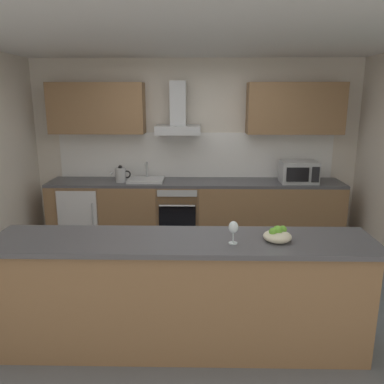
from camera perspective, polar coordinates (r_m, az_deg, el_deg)
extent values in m
cube|color=slate|center=(4.27, 0.21, -15.23)|extent=(5.72, 4.90, 0.02)
cube|color=white|center=(3.77, 0.24, 22.15)|extent=(5.72, 4.90, 0.02)
cube|color=silver|center=(5.79, 0.53, 6.26)|extent=(5.72, 0.12, 2.60)
cube|color=white|center=(5.73, 0.52, 5.47)|extent=(4.01, 0.02, 0.66)
cube|color=olive|center=(5.61, 0.47, -3.11)|extent=(4.15, 0.60, 0.86)
cube|color=#4C4C51|center=(5.49, 0.48, 1.38)|extent=(4.15, 0.60, 0.04)
cube|color=olive|center=(3.29, -1.37, -15.22)|extent=(2.95, 0.52, 0.93)
cube|color=#4C4C51|center=(3.08, -1.42, -7.29)|extent=(3.05, 0.64, 0.04)
cube|color=olive|center=(5.70, -13.85, 11.90)|extent=(1.33, 0.32, 0.70)
cube|color=olive|center=(5.67, 14.97, 11.82)|extent=(1.33, 0.32, 0.70)
cube|color=slate|center=(5.59, -2.02, -2.86)|extent=(0.60, 0.56, 0.80)
cube|color=black|center=(5.33, -2.18, -4.42)|extent=(0.50, 0.02, 0.48)
cube|color=#B7BABC|center=(5.22, -2.22, -0.20)|extent=(0.54, 0.02, 0.09)
cylinder|color=#B7BABC|center=(5.23, -2.22, -2.04)|extent=(0.49, 0.02, 0.02)
cube|color=white|center=(5.84, -15.68, -3.01)|extent=(0.58, 0.56, 0.85)
cube|color=silver|center=(5.57, -16.52, -3.87)|extent=(0.55, 0.02, 0.80)
cylinder|color=#B7BABC|center=(5.48, -14.41, -3.56)|extent=(0.02, 0.02, 0.38)
cube|color=#B7BABC|center=(5.58, 15.45, 2.87)|extent=(0.50, 0.36, 0.30)
cube|color=black|center=(5.39, 15.32, 2.49)|extent=(0.30, 0.02, 0.19)
cube|color=black|center=(5.45, 17.77, 2.45)|extent=(0.10, 0.01, 0.21)
cube|color=silver|center=(5.52, -6.81, 1.79)|extent=(0.50, 0.40, 0.04)
cylinder|color=#B7BABC|center=(5.62, -6.66, 3.14)|extent=(0.03, 0.03, 0.26)
cylinder|color=#B7BABC|center=(5.52, -6.81, 4.21)|extent=(0.03, 0.16, 0.03)
cylinder|color=#B7BABC|center=(5.52, -10.49, 2.49)|extent=(0.15, 0.15, 0.20)
sphere|color=black|center=(5.50, -10.54, 3.63)|extent=(0.06, 0.06, 0.06)
cone|color=#B7BABC|center=(5.53, -11.52, 2.89)|extent=(0.09, 0.04, 0.07)
torus|color=black|center=(5.50, -9.57, 2.59)|extent=(0.11, 0.02, 0.11)
cube|color=#B7BABC|center=(5.47, -2.06, 9.17)|extent=(0.62, 0.45, 0.12)
cube|color=#B7BABC|center=(5.50, -2.07, 12.95)|extent=(0.22, 0.22, 0.60)
cylinder|color=silver|center=(3.01, 6.06, -7.48)|extent=(0.07, 0.07, 0.01)
cylinder|color=silver|center=(2.99, 6.09, -6.63)|extent=(0.01, 0.01, 0.09)
ellipsoid|color=silver|center=(2.96, 6.13, -5.19)|extent=(0.08, 0.08, 0.10)
ellipsoid|color=beige|center=(3.10, 12.48, -6.42)|extent=(0.22, 0.22, 0.09)
sphere|color=#66B233|center=(3.06, 11.85, -5.76)|extent=(0.06, 0.06, 0.06)
sphere|color=#66B233|center=(3.12, 13.23, -5.42)|extent=(0.06, 0.06, 0.06)
sphere|color=#66B233|center=(3.09, 12.52, -5.56)|extent=(0.08, 0.08, 0.08)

